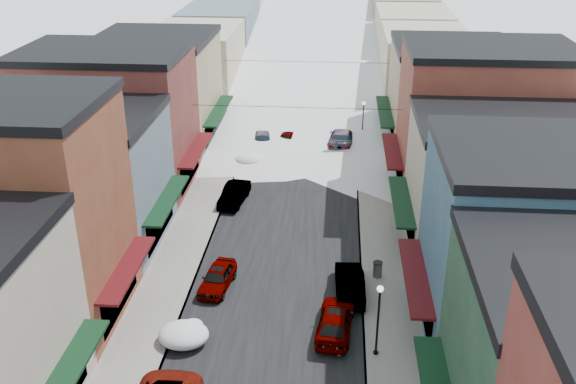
% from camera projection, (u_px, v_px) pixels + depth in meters
% --- Properties ---
extents(road, '(10.00, 160.00, 0.01)m').
position_uv_depth(road, '(308.00, 107.00, 70.53)').
color(road, black).
rests_on(road, ground).
extents(sidewalk_left, '(3.20, 160.00, 0.15)m').
position_uv_depth(sidewalk_left, '(248.00, 105.00, 70.97)').
color(sidewalk_left, gray).
rests_on(sidewalk_left, ground).
extents(sidewalk_right, '(3.20, 160.00, 0.15)m').
position_uv_depth(sidewalk_right, '(368.00, 108.00, 70.02)').
color(sidewalk_right, gray).
rests_on(sidewalk_right, ground).
extents(curb_left, '(0.10, 160.00, 0.15)m').
position_uv_depth(curb_left, '(262.00, 105.00, 70.86)').
color(curb_left, slate).
rests_on(curb_left, ground).
extents(curb_right, '(0.10, 160.00, 0.15)m').
position_uv_depth(curb_right, '(354.00, 107.00, 70.13)').
color(curb_right, slate).
rests_on(curb_right, ground).
extents(bldg_l_brick_near, '(12.30, 8.20, 12.50)m').
position_uv_depth(bldg_l_brick_near, '(6.00, 213.00, 33.18)').
color(bldg_l_brick_near, brown).
rests_on(bldg_l_brick_near, ground).
extents(bldg_l_grayblue, '(11.30, 9.20, 9.00)m').
position_uv_depth(bldg_l_grayblue, '(81.00, 179.00, 41.56)').
color(bldg_l_grayblue, slate).
rests_on(bldg_l_grayblue, ground).
extents(bldg_l_brick_far, '(13.30, 9.20, 11.00)m').
position_uv_depth(bldg_l_brick_far, '(110.00, 119.00, 49.34)').
color(bldg_l_brick_far, maroon).
rests_on(bldg_l_brick_far, ground).
extents(bldg_l_tan, '(11.30, 11.20, 10.00)m').
position_uv_depth(bldg_l_tan, '(157.00, 90.00, 58.52)').
color(bldg_l_tan, tan).
rests_on(bldg_l_tan, ground).
extents(bldg_r_blue, '(11.30, 9.20, 10.50)m').
position_uv_depth(bldg_r_blue, '(532.00, 246.00, 32.12)').
color(bldg_r_blue, '#335A75').
rests_on(bldg_r_blue, ground).
extents(bldg_r_cream, '(12.30, 9.20, 9.00)m').
position_uv_depth(bldg_r_cream, '(500.00, 186.00, 40.53)').
color(bldg_r_cream, '#B2A78F').
rests_on(bldg_r_cream, ground).
extents(bldg_r_brick_far, '(13.30, 9.20, 11.50)m').
position_uv_depth(bldg_r_brick_far, '(483.00, 122.00, 48.10)').
color(bldg_r_brick_far, maroon).
rests_on(bldg_r_brick_far, ground).
extents(bldg_r_tan, '(11.30, 11.20, 9.50)m').
position_uv_depth(bldg_r_tan, '(448.00, 96.00, 57.63)').
color(bldg_r_tan, '#9C8366').
rests_on(bldg_r_tan, ground).
extents(distant_blocks, '(34.00, 55.00, 8.00)m').
position_uv_depth(distant_blocks, '(317.00, 30.00, 89.63)').
color(distant_blocks, gray).
rests_on(distant_blocks, ground).
extents(overhead_cables, '(16.40, 15.04, 0.04)m').
position_uv_depth(overhead_cables, '(301.00, 82.00, 56.62)').
color(overhead_cables, black).
rests_on(overhead_cables, ground).
extents(car_silver_sedan, '(2.08, 4.07, 1.33)m').
position_uv_depth(car_silver_sedan, '(217.00, 278.00, 37.91)').
color(car_silver_sedan, '#A8AAB0').
rests_on(car_silver_sedan, ground).
extents(car_dark_hatch, '(2.07, 4.45, 1.41)m').
position_uv_depth(car_dark_hatch, '(234.00, 194.00, 48.36)').
color(car_dark_hatch, black).
rests_on(car_dark_hatch, ground).
extents(car_silver_wagon, '(2.47, 4.91, 1.37)m').
position_uv_depth(car_silver_wagon, '(262.00, 141.00, 58.77)').
color(car_silver_wagon, '#95979C').
rests_on(car_silver_wagon, ground).
extents(car_green_sedan, '(1.79, 4.64, 1.51)m').
position_uv_depth(car_green_sedan, '(350.00, 283.00, 37.24)').
color(car_green_sedan, black).
rests_on(car_green_sedan, ground).
extents(car_gray_suv, '(2.26, 4.70, 1.55)m').
position_uv_depth(car_gray_suv, '(335.00, 320.00, 33.93)').
color(car_gray_suv, gray).
rests_on(car_gray_suv, ground).
extents(car_black_sedan, '(2.83, 6.00, 1.69)m').
position_uv_depth(car_black_sedan, '(342.00, 138.00, 59.07)').
color(car_black_sedan, black).
rests_on(car_black_sedan, ground).
extents(car_lane_silver, '(2.11, 4.14, 1.35)m').
position_uv_depth(car_lane_silver, '(286.00, 140.00, 59.01)').
color(car_lane_silver, '#ACAEB5').
rests_on(car_lane_silver, ground).
extents(car_lane_white, '(3.49, 6.18, 1.63)m').
position_uv_depth(car_lane_white, '(326.00, 67.00, 83.53)').
color(car_lane_white, silver).
rests_on(car_lane_white, ground).
extents(trash_can, '(0.58, 0.58, 0.99)m').
position_uv_depth(trash_can, '(378.00, 269.00, 38.77)').
color(trash_can, '#535658').
rests_on(trash_can, sidewalk_right).
extents(streetlamp_near, '(0.34, 0.34, 4.05)m').
position_uv_depth(streetlamp_near, '(379.00, 312.00, 31.37)').
color(streetlamp_near, black).
rests_on(streetlamp_near, sidewalk_right).
extents(streetlamp_far, '(0.33, 0.33, 3.92)m').
position_uv_depth(streetlamp_far, '(363.00, 117.00, 59.11)').
color(streetlamp_far, black).
rests_on(streetlamp_far, sidewalk_right).
extents(snow_pile_mid, '(2.64, 2.82, 1.12)m').
position_uv_depth(snow_pile_mid, '(184.00, 334.00, 33.25)').
color(snow_pile_mid, white).
rests_on(snow_pile_mid, ground).
extents(snow_pile_far, '(2.26, 2.59, 0.95)m').
position_uv_depth(snow_pile_far, '(248.00, 159.00, 55.33)').
color(snow_pile_far, white).
rests_on(snow_pile_far, ground).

